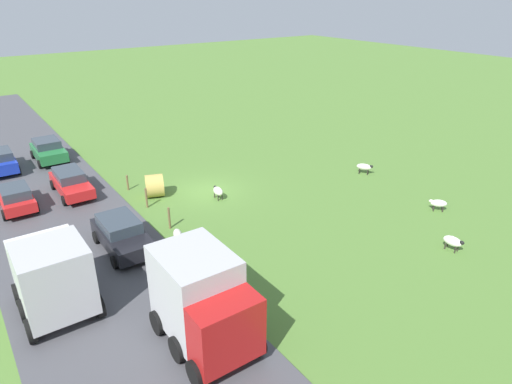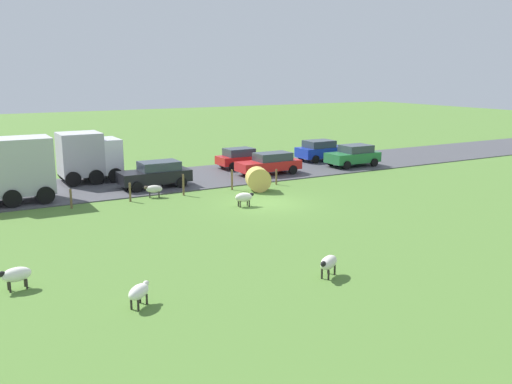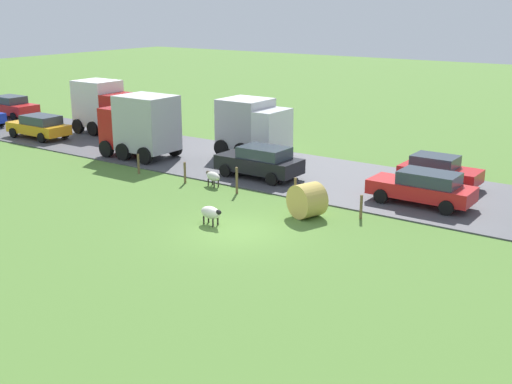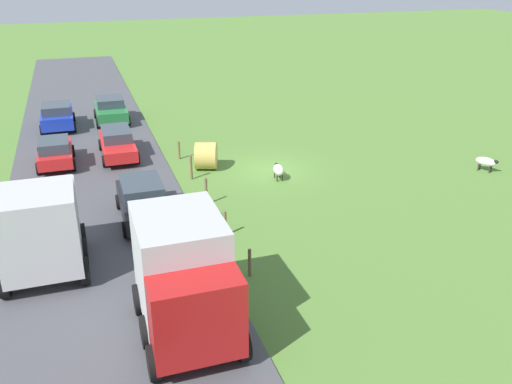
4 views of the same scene
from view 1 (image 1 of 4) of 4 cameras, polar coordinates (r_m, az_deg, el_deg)
The scene contains 19 objects.
ground_plane at distance 29.88m, azimuth -6.12°, elevation 0.13°, with size 160.00×160.00×0.00m, color #517A33.
road_strip at distance 27.20m, azimuth -22.95°, elevation -4.29°, with size 8.00×80.00×0.06m, color #47474C.
sheep_0 at distance 23.88m, azimuth -9.90°, elevation -5.33°, with size 0.72×1.11×0.73m.
sheep_1 at distance 24.96m, azimuth 23.67°, elevation -5.74°, with size 0.59×1.10×0.78m.
sheep_2 at distance 29.01m, azimuth 22.10°, elevation -1.34°, with size 0.96×1.00×0.71m.
sheep_3 at distance 33.24m, azimuth 13.56°, elevation 3.10°, with size 0.94×1.17×0.76m.
sheep_4 at distance 28.52m, azimuth -4.83°, elevation 0.10°, with size 0.60×1.10×0.77m.
hay_bale_0 at distance 29.42m, azimuth -12.72°, elevation 0.78°, with size 1.45×1.45×1.11m, color tan.
fence_post_0 at distance 30.88m, azimuth -15.96°, elevation 1.15°, with size 0.12×0.12×1.03m, color brown.
fence_post_1 at distance 28.03m, azimuth -13.71°, elevation -0.73°, with size 0.12×0.12×1.27m, color brown.
fence_post_2 at distance 25.32m, azimuth -10.92°, elevation -3.25°, with size 0.12×0.12×1.28m, color brown.
fence_post_3 at distance 22.80m, azimuth -7.46°, elevation -6.59°, with size 0.12×0.12×1.07m, color brown.
fence_post_4 at distance 20.42m, azimuth -3.11°, elevation -10.46°, with size 0.12×0.12×1.06m, color brown.
truck_0 at distance 16.78m, azimuth -6.83°, elevation -13.47°, with size 2.75×4.29×3.59m.
truck_1 at distance 19.92m, azimuth -24.41°, elevation -9.56°, with size 2.84×3.81×3.26m.
car_0 at distance 31.29m, azimuth -22.41°, elevation 1.19°, with size 1.96×4.59×1.52m.
car_2 at distance 30.42m, azimuth -28.16°, elevation -0.60°, with size 1.95×3.81×1.50m.
car_6 at distance 23.78m, azimuth -16.65°, elevation -5.10°, with size 2.12×4.40×1.61m.
car_8 at distance 38.17m, azimuth -24.81°, elevation 4.85°, with size 2.18×4.06×1.62m.
Camera 1 is at (12.95, 24.03, 12.15)m, focal length 31.58 mm.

